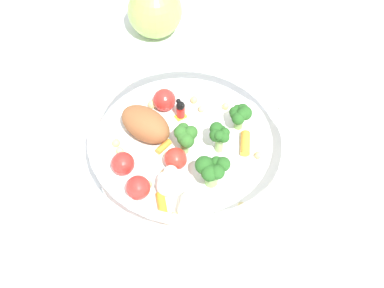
# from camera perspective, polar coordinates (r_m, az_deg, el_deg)

# --- Properties ---
(ground_plane) EXTENTS (2.40, 2.40, 0.00)m
(ground_plane) POSITION_cam_1_polar(r_m,az_deg,el_deg) (0.77, -0.72, -1.20)
(ground_plane) COLOR white
(food_container) EXTENTS (0.26, 0.26, 0.06)m
(food_container) POSITION_cam_1_polar(r_m,az_deg,el_deg) (0.74, -0.47, -0.19)
(food_container) COLOR white
(food_container) RESTS_ON ground_plane
(loose_apple) EXTENTS (0.08, 0.08, 0.10)m
(loose_apple) POSITION_cam_1_polar(r_m,az_deg,el_deg) (0.90, -3.65, 12.89)
(loose_apple) COLOR #8CB74C
(loose_apple) RESTS_ON ground_plane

